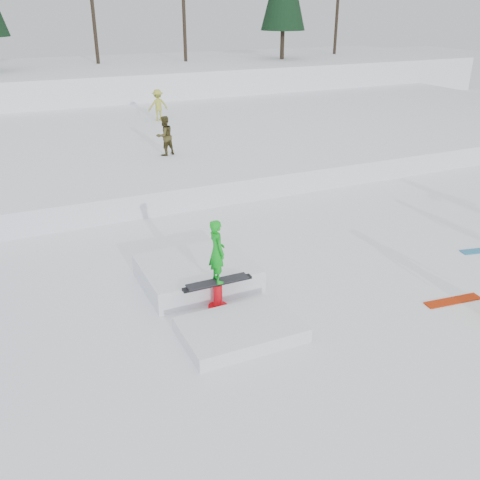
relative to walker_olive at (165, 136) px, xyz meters
name	(u,v)px	position (x,y,z in m)	size (l,w,h in m)	color
ground	(258,327)	(-1.59, -11.24, -1.55)	(120.00, 120.00, 0.00)	white
snow_berm	(56,85)	(-1.59, 18.76, -0.35)	(60.00, 14.00, 2.40)	white
snow_midrise	(101,143)	(-1.59, 4.76, -1.15)	(50.00, 18.00, 0.80)	white
walker_olive	(165,136)	(0.00, 0.00, 0.00)	(0.73, 0.57, 1.51)	#393415
walker_ygreen	(158,105)	(1.73, 6.56, 0.01)	(0.99, 0.57, 1.53)	#9FA533
loose_board_red	(453,301)	(2.91, -12.17, -1.54)	(1.40, 0.28, 0.03)	#A02103
jib_rail_feature	(208,285)	(-2.07, -9.60, -1.25)	(2.60, 4.40, 2.11)	white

